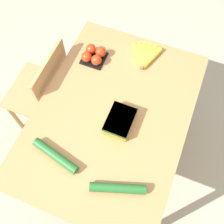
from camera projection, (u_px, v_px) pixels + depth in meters
ground_plane at (112, 155)px, 2.19m from camera, size 12.00×12.00×0.00m
dining_table at (112, 122)px, 1.60m from camera, size 1.22×0.86×0.77m
chair at (44, 92)px, 1.92m from camera, size 0.43×0.41×0.88m
banana_bunch at (145, 56)px, 1.66m from camera, size 0.20×0.20×0.04m
tomato_pack at (94, 55)px, 1.65m from camera, size 0.14×0.14×0.08m
carrot_bag at (120, 121)px, 1.44m from camera, size 0.19×0.14×0.06m
cucumber_near at (55, 156)px, 1.37m from camera, size 0.11×0.28×0.05m
cucumber_far at (118, 188)px, 1.29m from camera, size 0.13×0.28×0.05m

